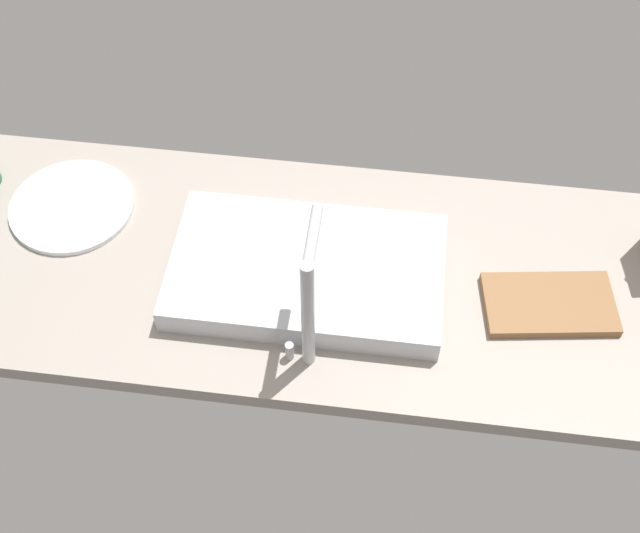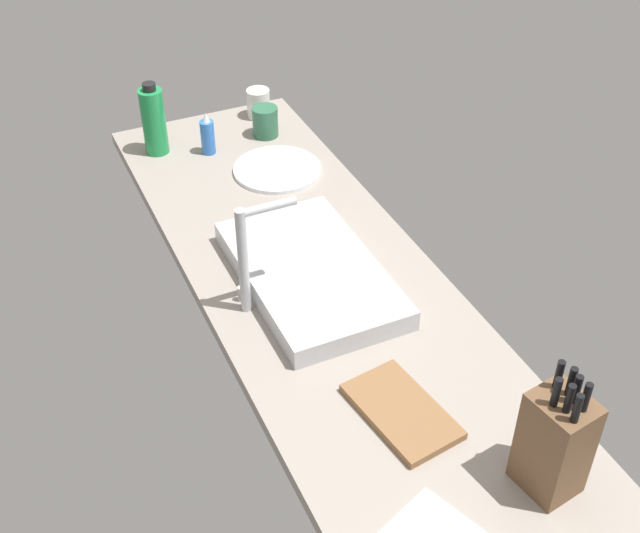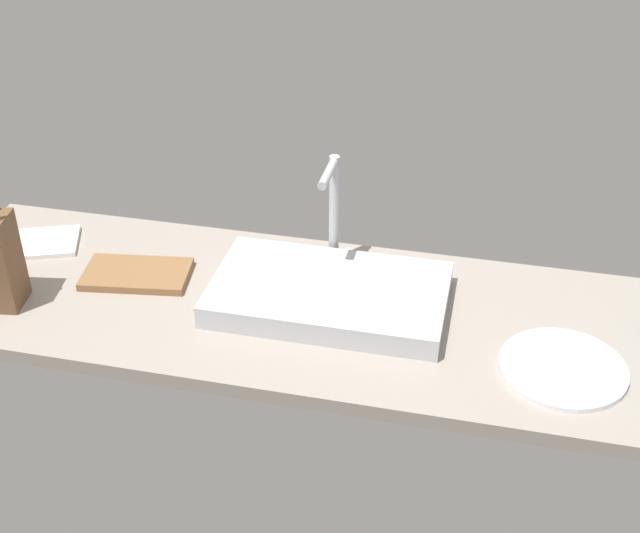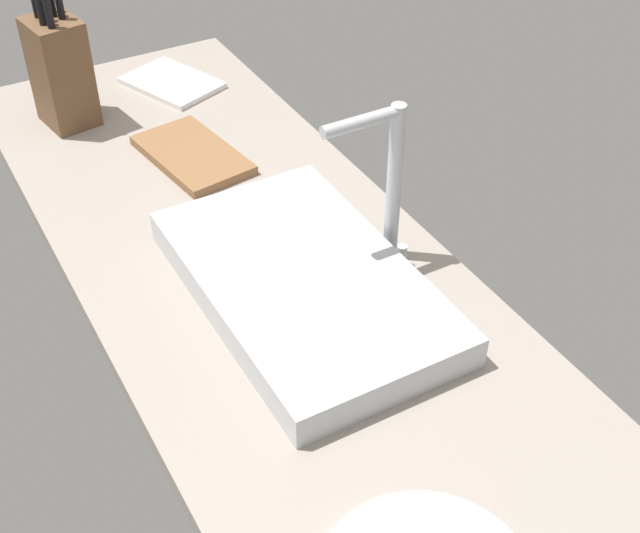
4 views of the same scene
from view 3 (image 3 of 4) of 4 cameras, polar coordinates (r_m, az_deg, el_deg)
name	(u,v)px [view 3 (image 3 of 4)]	position (r cm, az deg, el deg)	size (l,w,h in cm)	color
countertop_slab	(324,316)	(189.51, 0.25, -3.34)	(188.42, 58.11, 3.50)	gray
sink_basin	(329,294)	(188.61, 0.61, -1.89)	(52.24, 30.86, 5.37)	#B7BABF
faucet	(333,205)	(195.34, 0.91, 4.19)	(5.50, 14.23, 28.08)	#B7BABF
cutting_board	(137,274)	(203.30, -12.27, -0.51)	(24.58, 14.07, 1.80)	brown
dinner_plate	(563,368)	(178.21, 16.08, -6.61)	(25.71, 25.71, 1.20)	white
dish_towel	(36,243)	(222.81, -18.63, 1.50)	(20.45, 13.91, 1.20)	white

